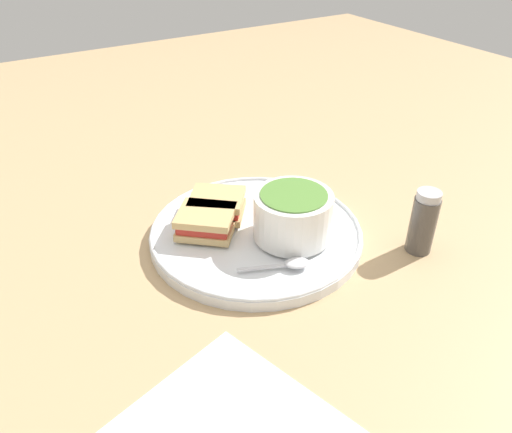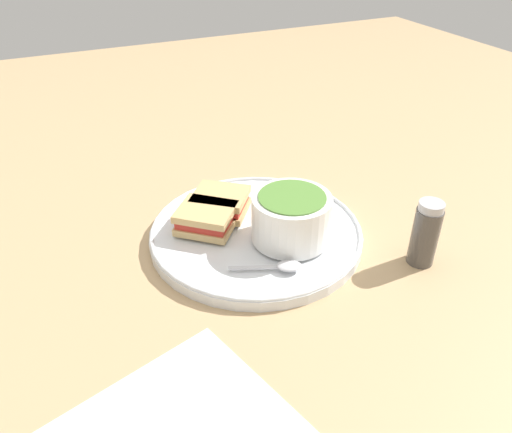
{
  "view_description": "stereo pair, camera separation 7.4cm",
  "coord_description": "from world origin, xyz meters",
  "px_view_note": "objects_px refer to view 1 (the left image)",
  "views": [
    {
      "loc": [
        -0.53,
        0.32,
        0.45
      ],
      "look_at": [
        0.0,
        0.0,
        0.04
      ],
      "focal_mm": 35.0,
      "sensor_mm": 36.0,
      "label": 1
    },
    {
      "loc": [
        -0.56,
        0.26,
        0.45
      ],
      "look_at": [
        0.0,
        0.0,
        0.04
      ],
      "focal_mm": 35.0,
      "sensor_mm": 36.0,
      "label": 2
    }
  ],
  "objects_px": {
    "spoon": "(294,263)",
    "salt_shaker": "(423,222)",
    "sandwich_half_near": "(217,205)",
    "sandwich_half_far": "(206,221)",
    "soup_bowl": "(293,215)"
  },
  "relations": [
    {
      "from": "spoon",
      "to": "salt_shaker",
      "type": "bearing_deg",
      "value": 9.42
    },
    {
      "from": "sandwich_half_near",
      "to": "sandwich_half_far",
      "type": "xyz_separation_m",
      "value": [
        -0.03,
        0.04,
        0.0
      ]
    },
    {
      "from": "soup_bowl",
      "to": "sandwich_half_near",
      "type": "height_order",
      "value": "soup_bowl"
    },
    {
      "from": "salt_shaker",
      "to": "sandwich_half_far",
      "type": "bearing_deg",
      "value": 55.17
    },
    {
      "from": "sandwich_half_near",
      "to": "sandwich_half_far",
      "type": "relative_size",
      "value": 1.0
    },
    {
      "from": "soup_bowl",
      "to": "salt_shaker",
      "type": "xyz_separation_m",
      "value": [
        -0.1,
        -0.16,
        -0.01
      ]
    },
    {
      "from": "sandwich_half_far",
      "to": "sandwich_half_near",
      "type": "bearing_deg",
      "value": -47.32
    },
    {
      "from": "sandwich_half_near",
      "to": "salt_shaker",
      "type": "bearing_deg",
      "value": -133.68
    },
    {
      "from": "sandwich_half_far",
      "to": "salt_shaker",
      "type": "xyz_separation_m",
      "value": [
        -0.18,
        -0.26,
        0.01
      ]
    },
    {
      "from": "sandwich_half_near",
      "to": "salt_shaker",
      "type": "height_order",
      "value": "salt_shaker"
    },
    {
      "from": "sandwich_half_far",
      "to": "soup_bowl",
      "type": "bearing_deg",
      "value": -126.14
    },
    {
      "from": "sandwich_half_far",
      "to": "salt_shaker",
      "type": "bearing_deg",
      "value": -124.83
    },
    {
      "from": "soup_bowl",
      "to": "sandwich_half_near",
      "type": "xyz_separation_m",
      "value": [
        0.11,
        0.07,
        -0.02
      ]
    },
    {
      "from": "sandwich_half_far",
      "to": "salt_shaker",
      "type": "relative_size",
      "value": 1.09
    },
    {
      "from": "salt_shaker",
      "to": "spoon",
      "type": "bearing_deg",
      "value": 76.91
    }
  ]
}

